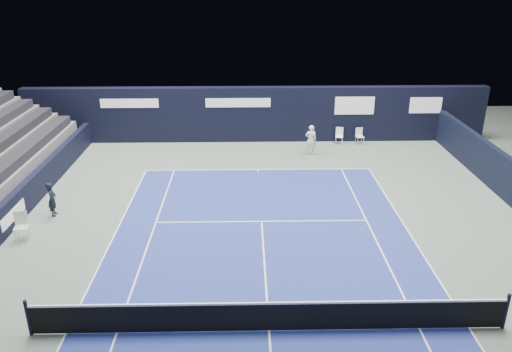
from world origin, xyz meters
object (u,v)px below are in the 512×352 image
at_px(tennis_player, 311,140).
at_px(folding_chair_back_a, 339,133).
at_px(folding_chair_back_b, 359,135).
at_px(tennis_net, 269,316).
at_px(line_judge_chair, 21,224).

bearing_deg(tennis_player, folding_chair_back_a, 44.01).
distance_m(folding_chair_back_b, tennis_net, 16.83).
distance_m(line_judge_chair, tennis_net, 10.21).
xyz_separation_m(tennis_net, tennis_player, (2.84, 14.10, 0.29)).
distance_m(folding_chair_back_a, tennis_net, 16.56).
xyz_separation_m(folding_chair_back_b, line_judge_chair, (-14.56, -10.52, 0.08)).
relative_size(line_judge_chair, tennis_player, 0.66).
relative_size(folding_chair_back_a, tennis_player, 0.58).
bearing_deg(folding_chair_back_a, line_judge_chair, -131.49).
distance_m(folding_chair_back_a, tennis_player, 2.58).
height_order(folding_chair_back_a, line_judge_chair, line_judge_chair).
xyz_separation_m(folding_chair_back_a, tennis_player, (-1.85, -1.79, 0.18)).
height_order(line_judge_chair, tennis_player, tennis_player).
relative_size(folding_chair_back_a, line_judge_chair, 0.88).
xyz_separation_m(folding_chair_back_a, tennis_net, (-4.69, -15.88, -0.11)).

